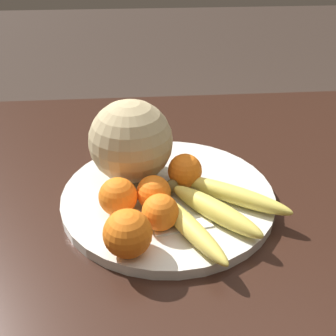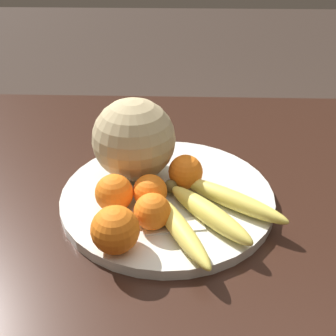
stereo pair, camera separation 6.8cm
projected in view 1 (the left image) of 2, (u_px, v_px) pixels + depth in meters
name	position (u px, v px, depth m)	size (l,w,h in m)	color
kitchen_table	(182.00, 255.00, 0.72)	(1.31, 1.10, 0.72)	black
fruit_bowl	(168.00, 195.00, 0.71)	(0.38, 0.38, 0.02)	silver
melon	(131.00, 141.00, 0.70)	(0.15, 0.15, 0.15)	tan
banana_bunch	(213.00, 209.00, 0.63)	(0.23, 0.24, 0.03)	brown
orange_front_left	(160.00, 212.00, 0.61)	(0.06, 0.06, 0.06)	orange
orange_front_right	(118.00, 196.00, 0.64)	(0.06, 0.06, 0.06)	orange
orange_mid_center	(128.00, 233.00, 0.56)	(0.07, 0.07, 0.07)	orange
orange_back_left	(185.00, 171.00, 0.70)	(0.06, 0.06, 0.06)	orange
orange_back_right	(154.00, 192.00, 0.65)	(0.06, 0.06, 0.06)	orange
produce_tag	(182.00, 225.00, 0.62)	(0.10, 0.05, 0.00)	white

